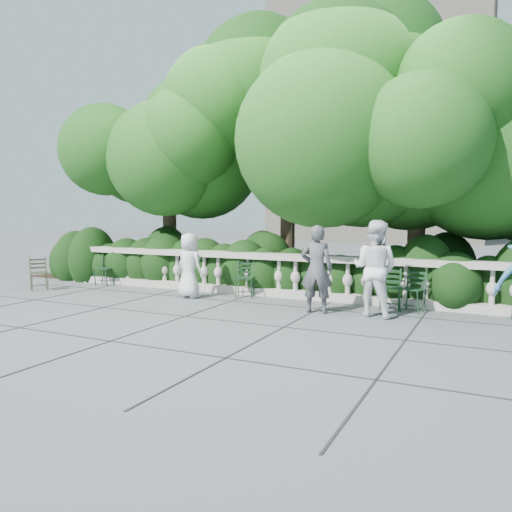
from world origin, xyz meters
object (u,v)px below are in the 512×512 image
at_px(chair_e, 409,313).
at_px(chair_weathered, 40,291).
at_px(chair_c, 244,298).
at_px(chair_d, 389,311).
at_px(person_woman_grey, 317,269).
at_px(person_businessman, 189,265).
at_px(person_casual_man, 375,268).
at_px(chair_b, 101,286).

relative_size(chair_e, chair_weathered, 1.00).
xyz_separation_m(chair_c, chair_e, (3.66, -0.10, 0.00)).
distance_m(chair_d, chair_weathered, 8.37).
relative_size(chair_weathered, person_woman_grey, 0.49).
xyz_separation_m(chair_weathered, person_woman_grey, (7.04, 0.44, 0.85)).
bearing_deg(person_businessman, chair_e, -160.97).
xyz_separation_m(person_businessman, person_casual_man, (4.25, -0.18, 0.16)).
relative_size(chair_c, person_businessman, 0.57).
distance_m(chair_e, chair_weathered, 8.75).
height_order(chair_e, chair_weathered, same).
bearing_deg(person_casual_man, chair_e, -124.39).
height_order(chair_d, chair_e, same).
distance_m(chair_c, chair_d, 3.27).
bearing_deg(chair_d, chair_weathered, -177.83).
height_order(chair_c, person_woman_grey, person_woman_grey).
distance_m(chair_weathered, person_businessman, 4.02).
height_order(chair_c, chair_weathered, same).
xyz_separation_m(chair_c, chair_d, (3.27, -0.06, 0.00)).
height_order(chair_e, person_businessman, person_businessman).
relative_size(chair_b, chair_e, 1.00).
xyz_separation_m(chair_d, person_casual_man, (-0.16, -0.61, 0.90)).
bearing_deg(person_casual_man, person_woman_grey, 20.79).
relative_size(chair_d, chair_e, 1.00).
relative_size(chair_weathered, person_casual_man, 0.47).
bearing_deg(chair_b, chair_d, -8.24).
height_order(chair_b, chair_weathered, same).
bearing_deg(person_woman_grey, person_casual_man, -178.49).
relative_size(chair_c, chair_e, 1.00).
height_order(chair_b, chair_d, same).
bearing_deg(person_businessman, chair_b, 5.09).
bearing_deg(chair_weathered, chair_b, 6.48).
bearing_deg(chair_weathered, person_woman_grey, -51.41).
relative_size(person_businessman, person_woman_grey, 0.87).
height_order(person_woman_grey, person_casual_man, person_casual_man).
bearing_deg(person_businessman, person_woman_grey, -172.40).
distance_m(chair_e, person_woman_grey, 1.99).
xyz_separation_m(chair_e, person_woman_grey, (-1.62, -0.77, 0.85)).
xyz_separation_m(chair_c, person_woman_grey, (2.04, -0.87, 0.85)).
height_order(chair_b, person_casual_man, person_casual_man).
xyz_separation_m(chair_e, person_casual_man, (-0.55, -0.56, 0.90)).
distance_m(chair_b, chair_c, 4.28).
bearing_deg(person_businessman, chair_c, -142.29).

